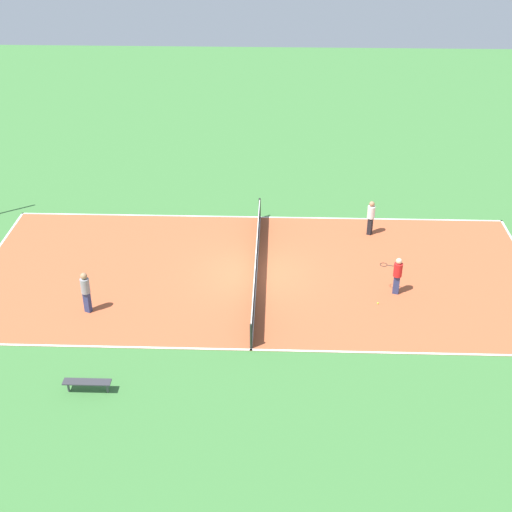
# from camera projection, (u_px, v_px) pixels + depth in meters

# --- Properties ---
(ground_plane) EXTENTS (80.00, 80.00, 0.00)m
(ground_plane) POSITION_uv_depth(u_px,v_px,m) (256.00, 274.00, 31.15)
(ground_plane) COLOR #3D7538
(court_surface) EXTENTS (10.95, 24.24, 0.02)m
(court_surface) POSITION_uv_depth(u_px,v_px,m) (256.00, 274.00, 31.14)
(court_surface) COLOR #B75633
(court_surface) RESTS_ON ground_plane
(tennis_net) EXTENTS (10.75, 0.10, 1.08)m
(tennis_net) POSITION_uv_depth(u_px,v_px,m) (256.00, 263.00, 30.86)
(tennis_net) COLOR black
(tennis_net) RESTS_ON court_surface
(bench) EXTENTS (0.36, 1.64, 0.45)m
(bench) POSITION_uv_depth(u_px,v_px,m) (87.00, 383.00, 24.26)
(bench) COLOR #333338
(bench) RESTS_ON ground_plane
(player_baseline_gray) EXTENTS (0.47, 0.47, 1.80)m
(player_baseline_gray) POSITION_uv_depth(u_px,v_px,m) (86.00, 290.00, 28.10)
(player_baseline_gray) COLOR navy
(player_baseline_gray) RESTS_ON court_surface
(player_near_white) EXTENTS (0.48, 0.48, 1.73)m
(player_near_white) POSITION_uv_depth(u_px,v_px,m) (371.00, 216.00, 33.78)
(player_near_white) COLOR black
(player_near_white) RESTS_ON court_surface
(player_coach_red) EXTENTS (0.55, 0.99, 1.67)m
(player_coach_red) POSITION_uv_depth(u_px,v_px,m) (397.00, 273.00, 29.30)
(player_coach_red) COLOR navy
(player_coach_red) RESTS_ON court_surface
(tennis_ball_left_sideline) EXTENTS (0.07, 0.07, 0.07)m
(tennis_ball_left_sideline) POSITION_uv_depth(u_px,v_px,m) (378.00, 303.00, 29.05)
(tennis_ball_left_sideline) COLOR #CCE033
(tennis_ball_left_sideline) RESTS_ON court_surface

